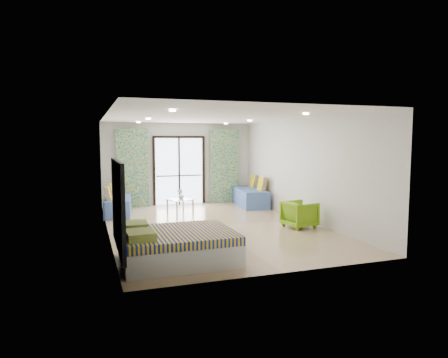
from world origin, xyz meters
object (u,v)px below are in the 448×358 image
object	(u,v)px
bed	(177,246)
coffee_table	(180,201)
daybed_right	(250,196)
armchair	(300,213)
daybed_left	(118,205)

from	to	relation	value
bed	coffee_table	world-z (taller)	coffee_table
daybed_right	bed	bearing A→B (deg)	-117.49
bed	armchair	bearing A→B (deg)	26.57
bed	daybed_right	world-z (taller)	daybed_right
bed	daybed_left	distance (m)	5.00
coffee_table	armchair	size ratio (longest dim) A/B	1.11
daybed_left	coffee_table	world-z (taller)	daybed_left
daybed_left	coffee_table	distance (m)	1.79
armchair	bed	bearing A→B (deg)	107.20
daybed_right	coffee_table	world-z (taller)	daybed_right
daybed_left	daybed_right	size ratio (longest dim) A/B	0.90
bed	daybed_left	size ratio (longest dim) A/B	1.05
bed	armchair	distance (m)	3.85
coffee_table	daybed_right	bearing A→B (deg)	13.62
bed	daybed_right	xyz separation A→B (m)	(3.59, 5.18, 0.02)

